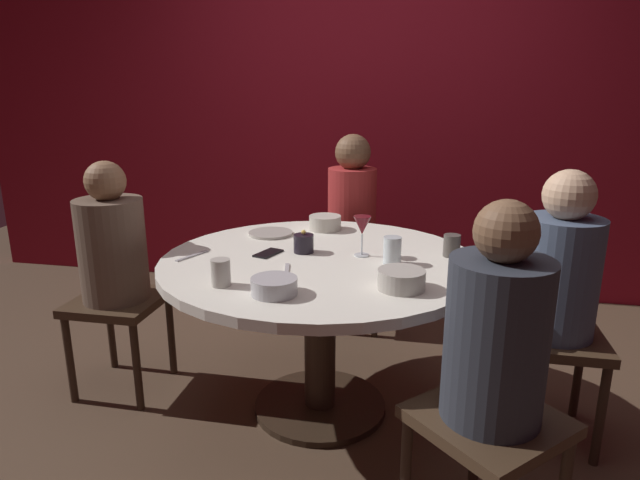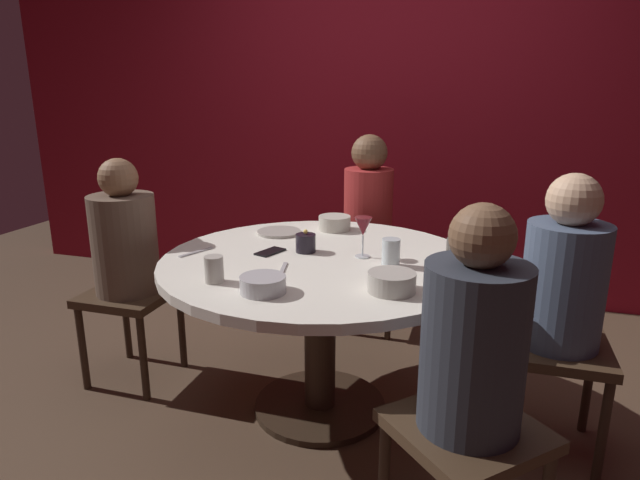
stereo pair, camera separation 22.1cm
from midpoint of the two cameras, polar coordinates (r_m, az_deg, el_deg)
name	(u,v)px [view 2 (the right image)]	position (r m, az deg, el deg)	size (l,w,h in m)	color
ground_plane	(320,408)	(2.64, 2.51, -17.21)	(8.00, 8.00, 0.00)	#4C3828
back_wall	(392,108)	(3.88, 9.21, 13.49)	(6.00, 0.10, 2.60)	maroon
dining_table	(320,290)	(2.37, 2.68, -5.29)	(1.36, 1.36, 0.73)	silver
seated_diner_left	(125,247)	(2.74, -17.59, -0.72)	(0.40, 0.40, 1.12)	#3F2D1E
seated_diner_back	(368,211)	(3.25, 7.00, 3.03)	(0.40, 0.40, 1.18)	#3F2D1E
seated_diner_right	(563,286)	(2.31, 26.66, -4.39)	(0.40, 0.40, 1.14)	#3F2D1E
seated_diner_front_right	(473,353)	(1.67, 19.47, -11.17)	(0.57, 0.57, 1.14)	#3F2D1E
candle_holder	(306,243)	(2.40, 1.12, -0.34)	(0.09, 0.09, 0.10)	black
wine_glass	(363,228)	(2.32, 7.25, 1.20)	(0.08, 0.08, 0.18)	silver
dinner_plate	(279,232)	(2.72, -2.00, 0.81)	(0.22, 0.22, 0.01)	#B2ADA3
cell_phone	(270,252)	(2.40, -2.62, -1.28)	(0.07, 0.14, 0.01)	black
bowl_serving_large	(263,284)	(1.93, -2.74, -4.71)	(0.17, 0.17, 0.06)	#B7B7BC
bowl_salad_center	(392,282)	(1.97, 10.73, -4.40)	(0.17, 0.17, 0.07)	#B2ADA3
bowl_small_white	(335,223)	(2.79, 3.81, 1.77)	(0.16, 0.16, 0.07)	beige
cup_near_candle	(455,249)	(2.38, 16.54, -0.98)	(0.07, 0.07, 0.10)	#4C4742
cup_by_left_diner	(461,271)	(2.12, 17.46, -3.15)	(0.07, 0.07, 0.09)	#4C4742
cup_by_right_diner	(391,252)	(2.24, 10.25, -1.34)	(0.07, 0.07, 0.11)	silver
cup_center_front	(214,269)	(2.04, -8.01, -3.10)	(0.07, 0.07, 0.10)	#B2ADA3
fork_near_plate	(196,252)	(2.44, -10.33, -1.29)	(0.02, 0.18, 0.01)	#B7B7BC
knife_near_plate	(283,270)	(2.17, -1.02, -3.17)	(0.02, 0.18, 0.01)	#B7B7BC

